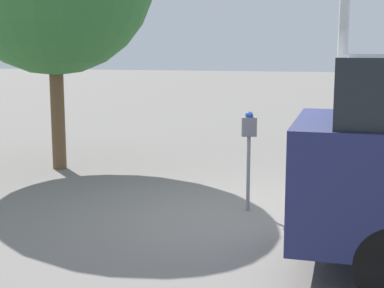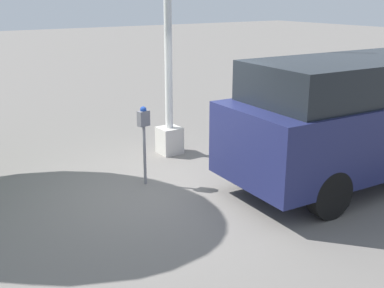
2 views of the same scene
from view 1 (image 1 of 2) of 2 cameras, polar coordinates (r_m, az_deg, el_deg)
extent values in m
plane|color=slate|center=(7.79, 5.14, -7.39)|extent=(80.00, 80.00, 0.00)
cylinder|color=gray|center=(8.10, 5.49, -2.89)|extent=(0.05, 0.05, 1.05)
cube|color=slate|center=(7.99, 5.56, 1.68)|extent=(0.22, 0.15, 0.26)
sphere|color=navy|center=(7.97, 5.58, 2.76)|extent=(0.11, 0.11, 0.11)
cube|color=beige|center=(9.32, 13.90, -3.02)|extent=(0.44, 0.44, 0.55)
cylinder|color=brown|center=(10.98, -12.91, 3.46)|extent=(0.25, 0.25, 2.26)
camera|label=2|loc=(4.70, -68.79, 14.28)|focal=45.00mm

